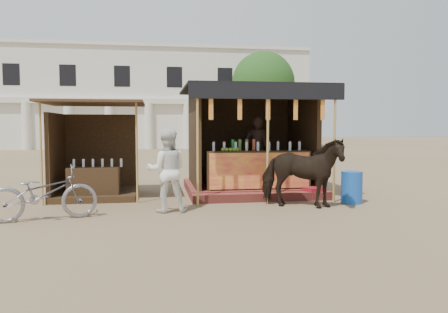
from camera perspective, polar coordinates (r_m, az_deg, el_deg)
name	(u,v)px	position (r m, az deg, el deg)	size (l,w,h in m)	color
ground	(237,220)	(8.41, 1.71, -8.25)	(120.00, 120.00, 0.00)	#846B4C
main_stall	(251,154)	(11.74, 3.56, 0.31)	(3.60, 3.61, 2.78)	#993A32
secondary_stall	(90,163)	(11.47, -17.16, -0.85)	(2.40, 2.40, 2.38)	#3C2816
cow	(302,173)	(9.65, 10.11, -2.11)	(0.83, 1.82, 1.54)	black
motorbike	(43,193)	(8.96, -22.53, -4.44)	(0.69, 1.97, 1.03)	gray
bystander	(167,170)	(9.12, -7.46, -1.82)	(0.84, 0.66, 1.73)	white
blue_barrel	(352,187)	(10.54, 16.34, -3.88)	(0.48, 0.48, 0.74)	#164EA9
red_crate	(313,193)	(10.89, 11.51, -4.74)	(0.35, 0.36, 0.29)	maroon
cooler	(289,187)	(11.30, 8.50, -3.94)	(0.76, 0.65, 0.46)	#186D22
background_building	(149,100)	(38.09, -9.73, 7.25)	(26.00, 7.45, 8.18)	silver
tree	(260,86)	(31.23, 4.73, 9.22)	(4.50, 4.40, 7.00)	#382314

